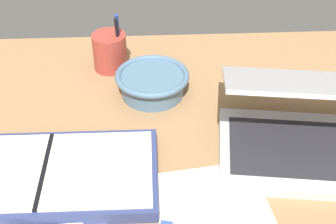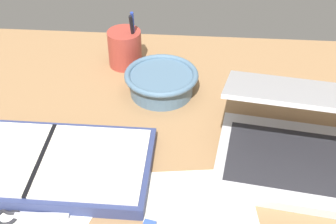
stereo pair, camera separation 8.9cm
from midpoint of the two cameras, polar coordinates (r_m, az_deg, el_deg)
The scene contains 5 objects.
desk_top at distance 88.65cm, azimuth -3.88°, elevation -7.16°, with size 140.00×100.00×2.00cm, color #936D47.
laptop at distance 90.78cm, azimuth 13.55°, elevation -2.01°, with size 34.87×32.73×16.81cm.
bowl at distance 103.87cm, azimuth -4.37°, elevation 3.54°, with size 16.43×16.43×5.48cm.
pen_cup at distance 113.43cm, azimuth -9.33°, elevation 7.25°, with size 8.04×8.04×14.49cm.
planner at distance 88.27cm, azimuth -17.57°, elevation -7.45°, with size 40.34×21.25×2.90cm.
Camera 1 is at (-1.62, -62.43, 63.93)cm, focal length 50.00 mm.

